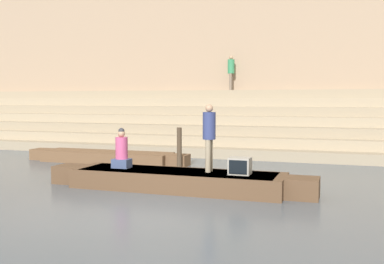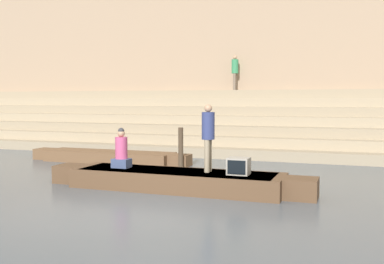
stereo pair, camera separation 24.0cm
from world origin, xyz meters
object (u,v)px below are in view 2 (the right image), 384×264
Objects in this scene: person_standing at (208,133)px; person_rowing at (121,152)px; tv_set at (239,166)px; rowboat_main at (176,180)px; moored_boat_shore at (109,156)px; mooring_post at (181,148)px; person_on_steps at (235,70)px.

person_rowing is at bearing -165.23° from person_standing.
rowboat_main is at bearing 175.26° from tv_set.
moored_boat_shore is 3.03m from mooring_post.
person_standing is at bearing 8.11° from rowboat_main.
person_standing is 1.13m from tv_set.
person_standing is 0.27× the size of moored_boat_shore.
person_on_steps reaches higher than person_rowing.
person_standing is at bearing -116.63° from person_on_steps.
moored_boat_shore is at bearing -149.88° from person_on_steps.
person_rowing is at bearing 175.05° from tv_set.
rowboat_main is at bearing -70.75° from mooring_post.
person_on_steps is (-1.26, 10.79, 3.43)m from rowboat_main.
person_standing reaches higher than mooring_post.
rowboat_main is 1.45m from person_standing.
mooring_post is (0.38, 3.32, -0.23)m from person_rowing.
person_on_steps is at bearing 90.70° from mooring_post.
person_standing is at bearing 18.05° from person_rowing.
person_on_steps is (-0.09, 7.45, 3.01)m from mooring_post.
person_rowing is 3.35m from mooring_post.
rowboat_main is 3.56m from mooring_post.
person_on_steps reaches higher than rowboat_main.
person_rowing is (-1.55, 0.02, 0.65)m from rowboat_main.
moored_boat_shore is 8.34m from person_on_steps.
person_rowing reaches higher than rowboat_main.
person_rowing is at bearing -96.59° from mooring_post.
tv_set is (1.62, -0.01, 0.43)m from rowboat_main.
person_standing reaches higher than moored_boat_shore.
mooring_post is (-2.79, 3.35, -0.01)m from tv_set.
person_standing is 3.84m from mooring_post.
person_rowing is 11.13m from person_on_steps.
moored_boat_shore is at bearing 142.16° from tv_set.
rowboat_main is 4.17× the size of person_on_steps.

